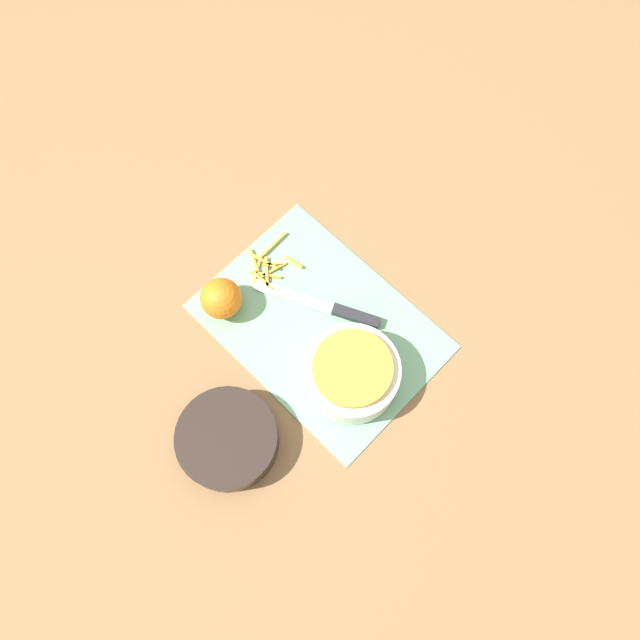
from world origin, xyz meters
TOP-DOWN VIEW (x-y plane):
  - ground_plane at (0.00, 0.00)m, footprint 4.00×4.00m
  - cutting_board at (0.00, 0.00)m, footprint 0.43×0.31m
  - bowl_speckled at (-0.11, 0.03)m, footprint 0.17×0.17m
  - bowl_dark at (-0.04, 0.26)m, footprint 0.17×0.17m
  - knife at (-0.01, -0.04)m, footprint 0.23×0.12m
  - orange_left at (0.16, 0.10)m, footprint 0.08×0.08m
  - peel_pile at (0.16, -0.02)m, footprint 0.10×0.12m

SIDE VIEW (x-z plane):
  - ground_plane at x=0.00m, z-range 0.00..0.00m
  - cutting_board at x=0.00m, z-range 0.00..0.01m
  - peel_pile at x=0.16m, z-range 0.01..0.01m
  - knife at x=-0.01m, z-range 0.00..0.02m
  - bowl_dark at x=-0.04m, z-range 0.00..0.05m
  - orange_left at x=0.16m, z-range 0.01..0.08m
  - bowl_speckled at x=-0.11m, z-range 0.00..0.09m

